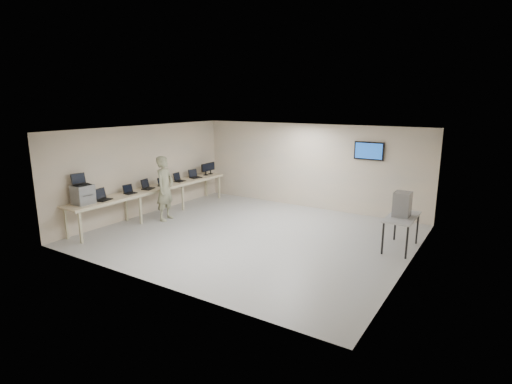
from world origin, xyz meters
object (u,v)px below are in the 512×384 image
Objects in this scene: workbench at (156,190)px; soldier at (165,188)px; equipment_box at (83,195)px; side_table at (402,219)px.

workbench is 0.66m from soldier.
side_table is (7.25, 3.54, -0.40)m from equipment_box.
workbench is 4.37× the size of side_table.
soldier is (0.67, 2.27, -0.18)m from equipment_box.
equipment_box reaches higher than workbench.
soldier is (0.61, -0.19, 0.14)m from workbench.
equipment_box is 8.08m from side_table.
equipment_box is 0.26× the size of soldier.
workbench reaches higher than side_table.
soldier is 1.42× the size of side_table.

